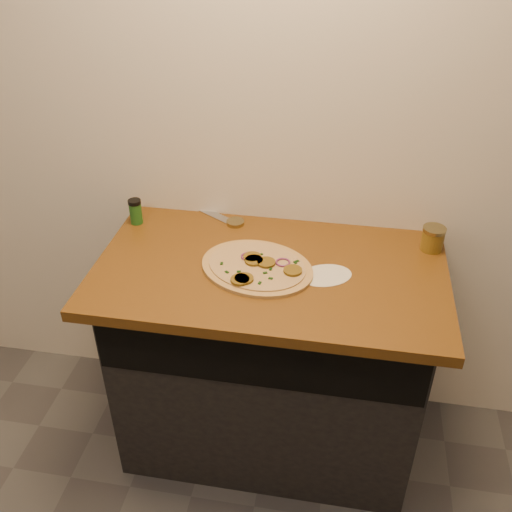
% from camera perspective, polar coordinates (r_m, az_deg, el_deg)
% --- Properties ---
extents(cabinet, '(1.10, 0.60, 0.86)m').
position_cam_1_polar(cabinet, '(2.27, 1.38, -10.38)').
color(cabinet, black).
rests_on(cabinet, ground).
extents(countertop, '(1.20, 0.70, 0.04)m').
position_cam_1_polar(countertop, '(1.96, 1.43, -1.54)').
color(countertop, brown).
rests_on(countertop, cabinet).
extents(pizza, '(0.49, 0.49, 0.03)m').
position_cam_1_polar(pizza, '(1.93, 0.11, -1.10)').
color(pizza, tan).
rests_on(pizza, countertop).
extents(chefs_knife, '(0.25, 0.17, 0.02)m').
position_cam_1_polar(chefs_knife, '(2.28, -5.10, 4.60)').
color(chefs_knife, '#B7BAC1').
rests_on(chefs_knife, countertop).
extents(mason_jar_lid, '(0.08, 0.08, 0.01)m').
position_cam_1_polar(mason_jar_lid, '(2.19, -2.07, 3.37)').
color(mason_jar_lid, '#8E8152').
rests_on(mason_jar_lid, countertop).
extents(salsa_jar, '(0.08, 0.08, 0.09)m').
position_cam_1_polar(salsa_jar, '(2.11, 17.26, 1.68)').
color(salsa_jar, '#A63210').
rests_on(salsa_jar, countertop).
extents(spice_shaker, '(0.05, 0.05, 0.10)m').
position_cam_1_polar(spice_shaker, '(2.22, -11.95, 4.38)').
color(spice_shaker, '#20571B').
rests_on(spice_shaker, countertop).
extents(flour_spill, '(0.24, 0.24, 0.00)m').
position_cam_1_polar(flour_spill, '(1.92, 6.98, -1.93)').
color(flour_spill, silver).
rests_on(flour_spill, countertop).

